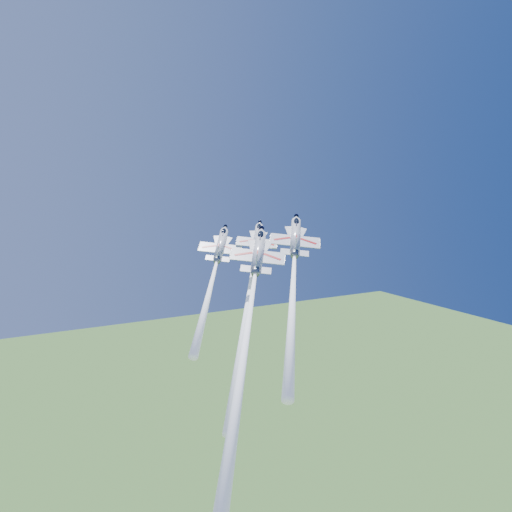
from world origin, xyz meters
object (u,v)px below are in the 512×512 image
jet_left (213,277)px  jet_right (293,282)px  jet_slot (248,322)px  jet_lead (249,297)px

jet_left → jet_right: (11.23, -10.91, -0.30)m
jet_slot → jet_left: bearing=113.8°
jet_left → jet_right: jet_right is taller
jet_slot → jet_right: bearing=62.1°
jet_lead → jet_slot: (-5.97, -10.93, -1.49)m
jet_left → jet_slot: bearing=-66.2°
jet_left → jet_right: size_ratio=0.78×
jet_right → jet_lead: bearing=-167.7°
jet_left → jet_slot: (-2.62, -19.08, -4.29)m
jet_lead → jet_left: (-3.35, 8.14, 2.80)m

